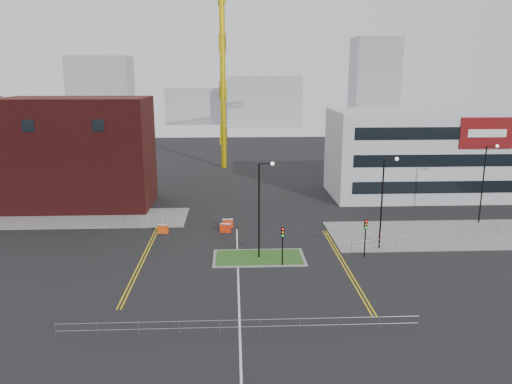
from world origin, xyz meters
TOP-DOWN VIEW (x-y plane):
  - ground at (0.00, 0.00)m, footprint 200.00×200.00m
  - pavement_left at (-20.00, 22.00)m, footprint 28.00×8.00m
  - pavement_right at (22.00, 14.00)m, footprint 24.00×10.00m
  - island_kerb at (2.00, 8.00)m, footprint 8.60×4.60m
  - grass_island at (2.00, 8.00)m, footprint 8.00×4.00m
  - brick_building at (-22.97, 28.00)m, footprint 24.20×10.07m
  - office_block at (26.01, 31.97)m, footprint 25.00×12.20m
  - tower_crane at (3.30, 56.80)m, footprint 50.52×17.95m
  - streetlamp_island at (2.22, 8.00)m, footprint 1.46×0.36m
  - streetlamp_right_near at (14.22, 10.00)m, footprint 1.46×0.36m
  - streetlamp_right_far at (28.22, 18.00)m, footprint 1.46×0.36m
  - traffic_light_island at (4.00, 5.98)m, footprint 0.28×0.33m
  - traffic_light_right at (12.00, 7.98)m, footprint 0.28×0.33m
  - railing_front at (0.00, -6.00)m, footprint 24.05×0.05m
  - railing_left at (-11.00, 18.00)m, footprint 6.05×0.05m
  - railing_right at (20.50, 11.50)m, footprint 19.05×5.05m
  - centre_line at (0.00, 2.00)m, footprint 0.15×30.00m
  - yellow_left_a at (-9.00, 10.00)m, footprint 0.12×24.00m
  - yellow_left_b at (-8.70, 10.00)m, footprint 0.12×24.00m
  - yellow_right_a at (9.50, 6.00)m, footprint 0.12×20.00m
  - yellow_right_b at (9.80, 6.00)m, footprint 0.12×20.00m
  - skyline_a at (-40.00, 120.00)m, footprint 18.00×12.00m
  - skyline_b at (10.00, 130.00)m, footprint 24.00×12.00m
  - skyline_c at (45.00, 125.00)m, footprint 14.00×12.00m
  - skyline_d at (-8.00, 140.00)m, footprint 30.00×12.00m
  - pedestrian at (14.48, 11.46)m, footprint 0.73×0.60m
  - barrier_left at (-8.00, 16.00)m, footprint 1.18×0.59m
  - barrier_mid at (-1.24, 16.00)m, footprint 1.22×0.56m
  - barrier_right at (-1.00, 17.68)m, footprint 1.20×0.45m

SIDE VIEW (x-z plane):
  - ground at x=0.00m, z-range 0.00..0.00m
  - centre_line at x=0.00m, z-range 0.00..0.01m
  - yellow_left_a at x=-9.00m, z-range 0.00..0.01m
  - yellow_left_b at x=-8.70m, z-range 0.00..0.01m
  - yellow_right_a at x=9.50m, z-range 0.00..0.01m
  - yellow_right_b at x=9.80m, z-range 0.00..0.01m
  - island_kerb at x=2.00m, z-range 0.00..0.08m
  - pavement_left at x=-20.00m, z-range 0.00..0.12m
  - pavement_right at x=22.00m, z-range 0.00..0.12m
  - grass_island at x=2.00m, z-range 0.00..0.12m
  - barrier_left at x=-8.00m, z-range 0.04..0.99m
  - barrier_mid at x=-1.24m, z-range 0.04..1.03m
  - barrier_right at x=-1.00m, z-range 0.04..1.04m
  - railing_left at x=-11.00m, z-range 0.19..1.29m
  - railing_right at x=20.50m, z-range 0.23..1.33m
  - railing_front at x=0.00m, z-range 0.23..1.33m
  - pedestrian at x=14.48m, z-range 0.00..1.73m
  - traffic_light_island at x=4.00m, z-range 0.74..4.39m
  - traffic_light_right at x=12.00m, z-range 0.74..4.39m
  - streetlamp_island at x=2.22m, z-range 0.82..10.00m
  - streetlamp_right_near at x=14.22m, z-range 0.82..10.00m
  - streetlamp_right_far at x=28.22m, z-range 0.82..10.00m
  - skyline_d at x=-8.00m, z-range 0.00..12.00m
  - office_block at x=26.01m, z-range 0.00..12.00m
  - brick_building at x=-22.97m, z-range -0.27..13.97m
  - skyline_b at x=10.00m, z-range 0.00..16.00m
  - skyline_a at x=-40.00m, z-range 0.00..22.00m
  - skyline_c at x=45.00m, z-range 0.00..28.00m
  - tower_crane at x=3.30m, z-range 7.62..48.38m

